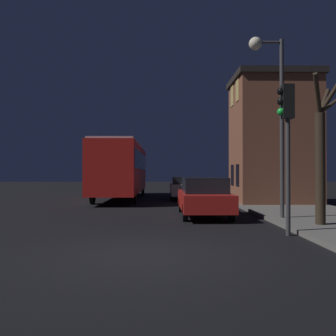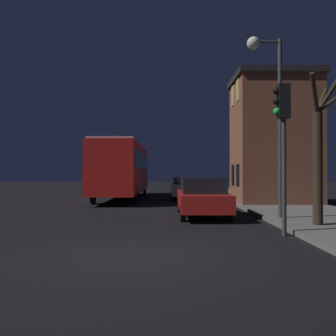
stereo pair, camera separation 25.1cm
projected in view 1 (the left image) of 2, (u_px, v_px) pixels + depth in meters
ground_plane at (142, 254)px, 7.60m from camera, size 120.00×120.00×0.00m
brick_building at (273, 139)px, 19.50m from camera, size 4.22×3.94×6.57m
streetlamp at (271, 91)px, 12.74m from camera, size 1.19×0.44×6.15m
traffic_light at (287, 127)px, 9.81m from camera, size 0.43×0.24×3.97m
bare_tree at (322, 152)px, 10.98m from camera, size 1.52×1.42×4.63m
bus at (122, 167)px, 23.46m from camera, size 2.43×11.86×3.40m
car_near_lane at (204, 196)px, 14.13m from camera, size 1.74×4.66×1.47m
car_mid_lane at (185, 188)px, 22.87m from camera, size 1.77×3.84×1.41m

